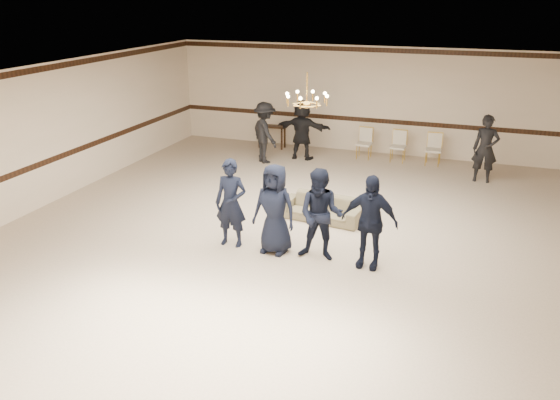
% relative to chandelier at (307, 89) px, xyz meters
% --- Properties ---
extents(room, '(12.01, 14.01, 3.21)m').
position_rel_chandelier_xyz_m(room, '(0.00, -1.00, -1.28)').
color(room, beige).
rests_on(room, ground).
extents(chair_rail, '(12.00, 0.02, 0.14)m').
position_rel_chandelier_xyz_m(chair_rail, '(0.00, 5.99, -1.88)').
color(chair_rail, black).
rests_on(chair_rail, wall_back).
extents(crown_molding, '(12.00, 0.02, 0.14)m').
position_rel_chandelier_xyz_m(crown_molding, '(0.00, 5.99, 0.21)').
color(crown_molding, black).
rests_on(crown_molding, wall_back).
extents(chandelier, '(0.94, 0.94, 0.89)m').
position_rel_chandelier_xyz_m(chandelier, '(0.00, 0.00, 0.00)').
color(chandelier, gold).
rests_on(chandelier, ceiling).
extents(boy_a, '(0.65, 0.44, 1.74)m').
position_rel_chandelier_xyz_m(boy_a, '(-0.99, -1.64, -2.00)').
color(boy_a, black).
rests_on(boy_a, floor).
extents(boy_b, '(0.90, 0.64, 1.74)m').
position_rel_chandelier_xyz_m(boy_b, '(-0.09, -1.64, -2.00)').
color(boy_b, black).
rests_on(boy_b, floor).
extents(boy_c, '(0.87, 0.69, 1.74)m').
position_rel_chandelier_xyz_m(boy_c, '(0.81, -1.64, -2.00)').
color(boy_c, black).
rests_on(boy_c, floor).
extents(boy_d, '(1.04, 0.48, 1.74)m').
position_rel_chandelier_xyz_m(boy_d, '(1.71, -1.64, -2.00)').
color(boy_d, black).
rests_on(boy_d, floor).
extents(settee, '(1.86, 0.90, 0.52)m').
position_rel_chandelier_xyz_m(settee, '(0.31, 0.21, -2.61)').
color(settee, '#73694D').
rests_on(settee, floor).
extents(adult_left, '(1.28, 1.24, 1.76)m').
position_rel_chandelier_xyz_m(adult_left, '(-2.44, 3.87, -2.00)').
color(adult_left, black).
rests_on(adult_left, floor).
extents(adult_mid, '(1.65, 0.58, 1.76)m').
position_rel_chandelier_xyz_m(adult_mid, '(-1.54, 4.57, -2.00)').
color(adult_mid, black).
rests_on(adult_mid, floor).
extents(adult_right, '(0.65, 0.43, 1.76)m').
position_rel_chandelier_xyz_m(adult_right, '(3.56, 4.17, -2.00)').
color(adult_right, black).
rests_on(adult_right, floor).
extents(banquet_chair_left, '(0.47, 0.47, 0.90)m').
position_rel_chandelier_xyz_m(banquet_chair_left, '(0.19, 5.24, -2.43)').
color(banquet_chair_left, beige).
rests_on(banquet_chair_left, floor).
extents(banquet_chair_mid, '(0.46, 0.46, 0.90)m').
position_rel_chandelier_xyz_m(banquet_chair_mid, '(1.19, 5.24, -2.43)').
color(banquet_chair_mid, beige).
rests_on(banquet_chair_mid, floor).
extents(banquet_chair_right, '(0.46, 0.46, 0.90)m').
position_rel_chandelier_xyz_m(banquet_chair_right, '(2.19, 5.24, -2.43)').
color(banquet_chair_right, beige).
rests_on(banquet_chair_right, floor).
extents(console_table, '(0.88, 0.44, 0.71)m').
position_rel_chandelier_xyz_m(console_table, '(-2.81, 5.44, -2.52)').
color(console_table, black).
rests_on(console_table, floor).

